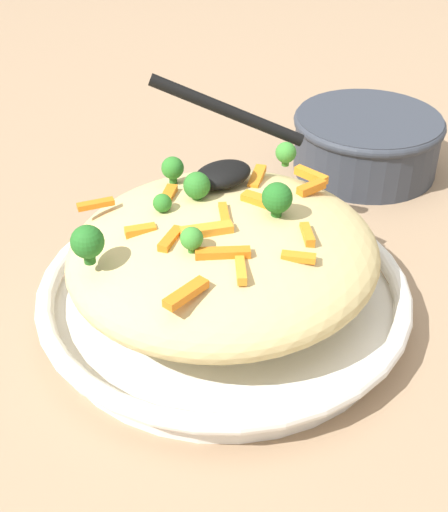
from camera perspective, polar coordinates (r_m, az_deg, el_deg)
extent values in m
plane|color=#9E7F60|center=(0.64, 0.00, -4.61)|extent=(2.40, 2.40, 0.00)
cylinder|color=white|center=(0.63, 0.00, -3.92)|extent=(0.31, 0.31, 0.02)
torus|color=white|center=(0.62, 0.00, -2.62)|extent=(0.33, 0.33, 0.02)
torus|color=black|center=(0.62, 0.00, -2.38)|extent=(0.33, 0.33, 0.00)
ellipsoid|color=#D1BA7A|center=(0.60, 0.00, 0.32)|extent=(0.27, 0.26, 0.08)
cube|color=orange|center=(0.55, -1.42, 2.16)|extent=(0.04, 0.03, 0.01)
cube|color=orange|center=(0.54, 6.15, -0.09)|extent=(0.02, 0.03, 0.01)
cube|color=orange|center=(0.53, -0.10, 0.25)|extent=(0.04, 0.03, 0.01)
cube|color=orange|center=(0.63, 7.21, 5.61)|extent=(0.03, 0.01, 0.01)
cube|color=orange|center=(0.58, 0.01, 3.52)|extent=(0.02, 0.03, 0.01)
cube|color=orange|center=(0.65, 7.19, 6.63)|extent=(0.01, 0.03, 0.01)
cube|color=orange|center=(0.56, 6.86, 1.74)|extent=(0.02, 0.03, 0.01)
cube|color=orange|center=(0.64, 2.73, 6.48)|extent=(0.04, 0.03, 0.01)
cube|color=orange|center=(0.57, -6.90, 2.09)|extent=(0.03, 0.02, 0.01)
cube|color=orange|center=(0.52, 1.37, -0.98)|extent=(0.03, 0.03, 0.01)
cube|color=orange|center=(0.55, -4.59, 1.55)|extent=(0.03, 0.02, 0.01)
cube|color=orange|center=(0.61, -4.56, 5.12)|extent=(0.03, 0.02, 0.01)
cube|color=orange|center=(0.61, -10.52, 4.23)|extent=(0.03, 0.02, 0.01)
cube|color=orange|center=(0.60, 2.71, 4.68)|extent=(0.02, 0.03, 0.01)
cube|color=orange|center=(0.50, -3.14, -3.09)|extent=(0.04, 0.02, 0.01)
cylinder|color=#205B1C|center=(0.54, -11.02, -0.08)|extent=(0.01, 0.01, 0.01)
sphere|color=#236B23|center=(0.53, -11.19, 1.16)|extent=(0.03, 0.03, 0.03)
cylinder|color=#296820|center=(0.59, -5.06, 3.71)|extent=(0.01, 0.01, 0.00)
sphere|color=#2D7A28|center=(0.59, -5.10, 4.37)|extent=(0.02, 0.02, 0.02)
cylinder|color=#205B1C|center=(0.58, 4.34, 3.68)|extent=(0.01, 0.01, 0.01)
sphere|color=#236B23|center=(0.57, 4.40, 4.80)|extent=(0.03, 0.03, 0.03)
cylinder|color=#377928|center=(0.54, -2.66, 0.59)|extent=(0.01, 0.01, 0.01)
sphere|color=#3D8E33|center=(0.53, -2.69, 1.47)|extent=(0.02, 0.02, 0.02)
cylinder|color=#296820|center=(0.60, -2.22, 4.87)|extent=(0.01, 0.01, 0.01)
sphere|color=#2D7A28|center=(0.60, -2.24, 5.83)|extent=(0.02, 0.02, 0.02)
cylinder|color=#296820|center=(0.64, -4.21, 6.36)|extent=(0.01, 0.01, 0.01)
sphere|color=#2D7A28|center=(0.63, -4.25, 7.25)|extent=(0.02, 0.02, 0.02)
cylinder|color=#377928|center=(0.67, 5.07, 7.71)|extent=(0.01, 0.01, 0.01)
sphere|color=#3D8E33|center=(0.67, 5.12, 8.49)|extent=(0.02, 0.02, 0.02)
ellipsoid|color=black|center=(0.62, -0.11, 6.75)|extent=(0.06, 0.04, 0.02)
cylinder|color=black|center=(0.68, 0.28, 11.89)|extent=(0.12, 0.11, 0.07)
cylinder|color=#333842|center=(0.87, 11.63, 9.06)|extent=(0.17, 0.17, 0.07)
torus|color=#333842|center=(0.86, 11.86, 10.77)|extent=(0.18, 0.18, 0.01)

